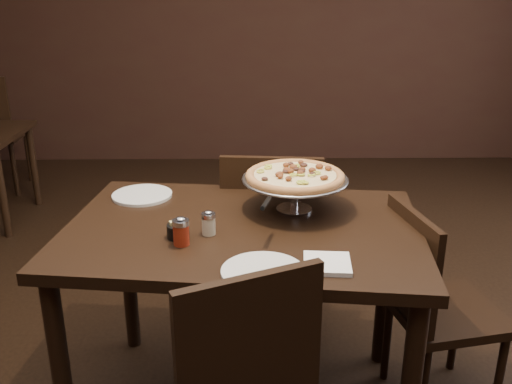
{
  "coord_description": "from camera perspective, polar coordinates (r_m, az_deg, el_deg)",
  "views": [
    {
      "loc": [
        -0.02,
        -2.04,
        1.69
      ],
      "look_at": [
        0.01,
        -0.03,
        0.95
      ],
      "focal_mm": 40.0,
      "sensor_mm": 36.0,
      "label": 1
    }
  ],
  "objects": [
    {
      "name": "packet_caddy",
      "position": [
        2.06,
        -7.8,
        -3.83
      ],
      "size": [
        0.08,
        0.08,
        0.06
      ],
      "rotation": [
        0.0,
        0.0,
        0.4
      ],
      "color": "black",
      "rests_on": "dining_table"
    },
    {
      "name": "plate_near",
      "position": [
        1.8,
        0.7,
        -7.99
      ],
      "size": [
        0.27,
        0.27,
        0.01
      ],
      "primitive_type": "cylinder",
      "color": "silver",
      "rests_on": "dining_table"
    },
    {
      "name": "plate_left",
      "position": [
        2.48,
        -11.32,
        -0.31
      ],
      "size": [
        0.25,
        0.25,
        0.01
      ],
      "primitive_type": "cylinder",
      "color": "silver",
      "rests_on": "dining_table"
    },
    {
      "name": "room",
      "position": [
        2.08,
        1.47,
        12.32
      ],
      "size": [
        6.04,
        7.04,
        2.84
      ],
      "color": "black",
      "rests_on": "ground"
    },
    {
      "name": "chair_far",
      "position": [
        2.76,
        1.6,
        -4.56
      ],
      "size": [
        0.49,
        0.49,
        0.98
      ],
      "rotation": [
        0.0,
        0.0,
        3.06
      ],
      "color": "black",
      "rests_on": "ground"
    },
    {
      "name": "parmesan_shaker",
      "position": [
        2.06,
        -4.77,
        -3.12
      ],
      "size": [
        0.05,
        0.05,
        0.09
      ],
      "color": "beige",
      "rests_on": "dining_table"
    },
    {
      "name": "chair_side",
      "position": [
        2.44,
        17.22,
        -10.44
      ],
      "size": [
        0.48,
        0.48,
        0.88
      ],
      "rotation": [
        0.0,
        0.0,
        1.77
      ],
      "color": "black",
      "rests_on": "ground"
    },
    {
      "name": "dining_table",
      "position": [
        2.19,
        -1.3,
        -6.03
      ],
      "size": [
        1.42,
        1.04,
        0.83
      ],
      "rotation": [
        0.0,
        0.0,
        -0.12
      ],
      "color": "black",
      "rests_on": "ground"
    },
    {
      "name": "serving_spatula",
      "position": [
        1.98,
        1.0,
        -1.2
      ],
      "size": [
        0.12,
        0.12,
        0.02
      ],
      "rotation": [
        0.0,
        0.0,
        -0.25
      ],
      "color": "#B8B8BF",
      "rests_on": "pizza_stand"
    },
    {
      "name": "napkin_stack",
      "position": [
        1.86,
        7.13,
        -7.12
      ],
      "size": [
        0.16,
        0.16,
        0.02
      ],
      "primitive_type": "cube",
      "rotation": [
        0.0,
        0.0,
        -0.08
      ],
      "color": "white",
      "rests_on": "dining_table"
    },
    {
      "name": "pizza_stand",
      "position": [
        2.24,
        3.91,
        1.55
      ],
      "size": [
        0.42,
        0.42,
        0.17
      ],
      "color": "#B8B8BF",
      "rests_on": "dining_table"
    },
    {
      "name": "pepper_flake_shaker",
      "position": [
        1.99,
        -7.5,
        -3.95
      ],
      "size": [
        0.06,
        0.06,
        0.1
      ],
      "color": "maroon",
      "rests_on": "dining_table"
    }
  ]
}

